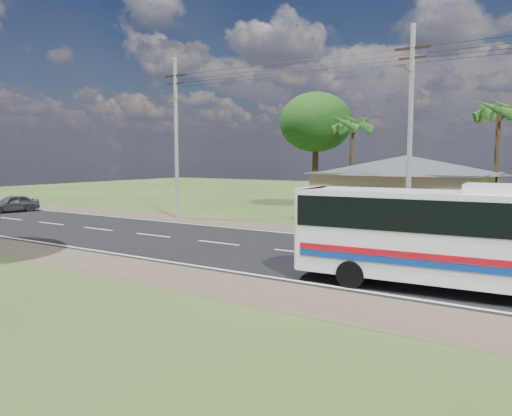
% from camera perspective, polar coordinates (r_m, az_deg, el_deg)
% --- Properties ---
extents(ground, '(120.00, 120.00, 0.00)m').
position_cam_1_polar(ground, '(22.62, 4.87, -5.10)').
color(ground, '#2B491A').
rests_on(ground, ground).
extents(road, '(120.00, 16.00, 0.03)m').
position_cam_1_polar(road, '(22.62, 4.87, -5.07)').
color(road, black).
rests_on(road, ground).
extents(house, '(12.40, 10.00, 5.00)m').
position_cam_1_polar(house, '(34.00, 16.76, 2.83)').
color(house, tan).
rests_on(house, ground).
extents(utility_poles, '(32.80, 2.22, 11.00)m').
position_cam_1_polar(utility_poles, '(27.28, 16.53, 8.72)').
color(utility_poles, '#9E9E99').
rests_on(utility_poles, ground).
extents(palm_mid, '(2.80, 2.80, 8.20)m').
position_cam_1_polar(palm_mid, '(35.53, 26.02, 9.90)').
color(palm_mid, '#47301E').
rests_on(palm_mid, ground).
extents(palm_far, '(2.80, 2.80, 7.70)m').
position_cam_1_polar(palm_far, '(38.50, 10.94, 9.30)').
color(palm_far, '#47301E').
rests_on(palm_far, ground).
extents(tree_behind_house, '(6.00, 6.00, 9.61)m').
position_cam_1_polar(tree_behind_house, '(41.98, 6.85, 9.67)').
color(tree_behind_house, '#47301E').
rests_on(tree_behind_house, ground).
extents(coach_bus, '(11.33, 3.17, 3.47)m').
position_cam_1_polar(coach_bus, '(16.81, 24.16, -2.54)').
color(coach_bus, white).
rests_on(coach_bus, ground).
extents(small_car, '(2.36, 4.16, 1.33)m').
position_cam_1_polar(small_car, '(43.31, -26.10, 0.46)').
color(small_car, '#313133').
rests_on(small_car, ground).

